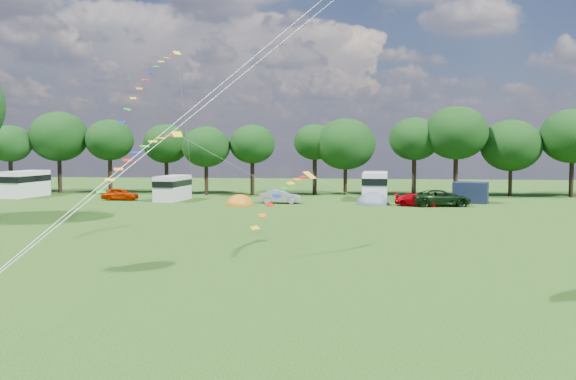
# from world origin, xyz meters

# --- Properties ---
(ground_plane) EXTENTS (180.00, 180.00, 0.00)m
(ground_plane) POSITION_xyz_m (0.00, 0.00, 0.00)
(ground_plane) COLOR black
(ground_plane) RESTS_ON ground
(tree_line) EXTENTS (102.98, 10.98, 10.27)m
(tree_line) POSITION_xyz_m (5.30, 54.99, 6.35)
(tree_line) COLOR black
(tree_line) RESTS_ON ground
(car_a) EXTENTS (3.95, 1.57, 1.32)m
(car_a) POSITION_xyz_m (-21.95, 45.80, 0.66)
(car_a) COLOR #AE2200
(car_a) RESTS_ON ground
(car_b) EXTENTS (3.90, 1.47, 1.38)m
(car_b) POSITION_xyz_m (-4.63, 44.06, 0.69)
(car_b) COLOR gray
(car_b) RESTS_ON ground
(car_c) EXTENTS (4.23, 2.44, 1.19)m
(car_c) POSITION_xyz_m (8.74, 42.62, 0.60)
(car_c) COLOR #A10007
(car_c) RESTS_ON ground
(car_d) EXTENTS (6.05, 3.40, 1.56)m
(car_d) POSITION_xyz_m (11.12, 42.92, 0.78)
(car_d) COLOR black
(car_d) RESTS_ON ground
(campervan_a) EXTENTS (3.32, 6.28, 2.94)m
(campervan_a) POSITION_xyz_m (-34.19, 48.97, 1.58)
(campervan_a) COLOR white
(campervan_a) RESTS_ON ground
(campervan_b) EXTENTS (2.87, 5.57, 2.62)m
(campervan_b) POSITION_xyz_m (-16.33, 46.19, 1.41)
(campervan_b) COLOR silver
(campervan_b) RESTS_ON ground
(campervan_c) EXTENTS (2.89, 6.19, 2.97)m
(campervan_c) POSITION_xyz_m (4.98, 48.74, 1.60)
(campervan_c) COLOR silver
(campervan_c) RESTS_ON ground
(tent_orange) EXTENTS (2.78, 3.05, 2.18)m
(tent_orange) POSITION_xyz_m (-8.28, 41.41, 0.02)
(tent_orange) COLOR #BE6411
(tent_orange) RESTS_ON ground
(tent_greyblue) EXTENTS (3.35, 3.67, 2.49)m
(tent_greyblue) POSITION_xyz_m (4.64, 43.85, 0.02)
(tent_greyblue) COLOR #4D5D6C
(tent_greyblue) RESTS_ON ground
(awning_navy) EXTENTS (3.95, 3.51, 2.10)m
(awning_navy) POSITION_xyz_m (14.55, 46.77, 1.05)
(awning_navy) COLOR black
(awning_navy) RESTS_ON ground
(streamer_kite_a) EXTENTS (3.27, 5.49, 5.73)m
(streamer_kite_a) POSITION_xyz_m (-12.09, 27.36, 11.20)
(streamer_kite_a) COLOR yellow
(streamer_kite_a) RESTS_ON ground
(streamer_kite_b) EXTENTS (4.35, 4.65, 3.82)m
(streamer_kite_b) POSITION_xyz_m (-10.32, 19.96, 5.55)
(streamer_kite_b) COLOR yellow
(streamer_kite_b) RESTS_ON ground
(streamer_kite_c) EXTENTS (3.16, 5.09, 2.84)m
(streamer_kite_c) POSITION_xyz_m (-0.75, 15.44, 3.45)
(streamer_kite_c) COLOR yellow
(streamer_kite_c) RESTS_ON ground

